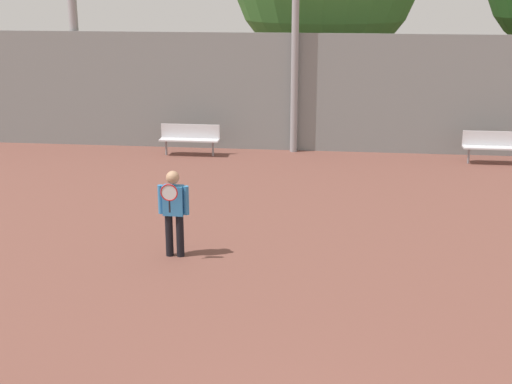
{
  "coord_description": "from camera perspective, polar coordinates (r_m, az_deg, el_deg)",
  "views": [
    {
      "loc": [
        0.16,
        -5.24,
        4.9
      ],
      "look_at": [
        -1.36,
        7.9,
        0.91
      ],
      "focal_mm": 50.0,
      "sensor_mm": 36.0,
      "label": 1
    }
  ],
  "objects": [
    {
      "name": "back_fence",
      "position": [
        20.82,
        6.12,
        7.84
      ],
      "size": [
        32.73,
        0.06,
        3.4
      ],
      "color": "gray",
      "rests_on": "ground_plane"
    },
    {
      "name": "tennis_player",
      "position": [
        12.9,
        -6.61,
        -1.29
      ],
      "size": [
        0.57,
        0.42,
        1.61
      ],
      "rotation": [
        0.0,
        0.0,
        -0.02
      ],
      "color": "black",
      "rests_on": "ground_plane"
    },
    {
      "name": "bench_courtside_near",
      "position": [
        20.53,
        -5.32,
        4.47
      ],
      "size": [
        1.7,
        0.4,
        0.88
      ],
      "color": "silver",
      "rests_on": "ground_plane"
    },
    {
      "name": "bench_courtside_far",
      "position": [
        20.56,
        18.6,
        3.67
      ],
      "size": [
        1.74,
        0.4,
        0.88
      ],
      "color": "silver",
      "rests_on": "ground_plane"
    }
  ]
}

